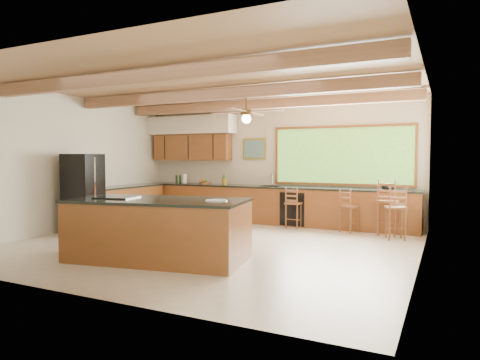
% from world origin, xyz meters
% --- Properties ---
extents(ground, '(7.20, 7.20, 0.00)m').
position_xyz_m(ground, '(0.00, 0.00, 0.00)').
color(ground, beige).
rests_on(ground, ground).
extents(room_shell, '(7.27, 6.54, 3.02)m').
position_xyz_m(room_shell, '(-0.17, 0.65, 2.21)').
color(room_shell, beige).
rests_on(room_shell, ground).
extents(counter_run, '(7.12, 3.10, 1.23)m').
position_xyz_m(counter_run, '(-0.82, 2.52, 0.46)').
color(counter_run, brown).
rests_on(counter_run, ground).
extents(island, '(2.97, 1.77, 0.99)m').
position_xyz_m(island, '(-0.15, -1.40, 0.49)').
color(island, brown).
rests_on(island, ground).
extents(refrigerator, '(0.73, 0.71, 1.70)m').
position_xyz_m(refrigerator, '(-3.05, -0.15, 0.85)').
color(refrigerator, black).
rests_on(refrigerator, ground).
extents(bar_stool_a, '(0.35, 0.35, 0.95)m').
position_xyz_m(bar_stool_a, '(0.79, 2.40, 0.57)').
color(bar_stool_a, brown).
rests_on(bar_stool_a, ground).
extents(bar_stool_b, '(0.44, 0.44, 0.95)m').
position_xyz_m(bar_stool_b, '(2.04, 2.40, 0.56)').
color(bar_stool_b, brown).
rests_on(bar_stool_b, ground).
extents(bar_stool_c, '(0.48, 0.48, 1.06)m').
position_xyz_m(bar_stool_c, '(3.05, 1.99, 0.63)').
color(bar_stool_c, brown).
rests_on(bar_stool_c, ground).
extents(bar_stool_d, '(0.48, 0.48, 1.18)m').
position_xyz_m(bar_stool_d, '(2.87, 2.39, 0.70)').
color(bar_stool_d, brown).
rests_on(bar_stool_d, ground).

